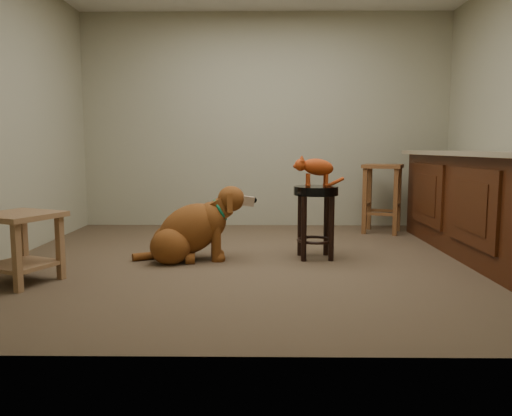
{
  "coord_description": "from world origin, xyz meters",
  "views": [
    {
      "loc": [
        -0.04,
        -4.22,
        0.97
      ],
      "look_at": [
        -0.09,
        0.07,
        0.45
      ],
      "focal_mm": 35.0,
      "sensor_mm": 36.0,
      "label": 1
    }
  ],
  "objects_px": {
    "side_table": "(20,237)",
    "golden_retriever": "(191,231)",
    "padded_stool": "(316,207)",
    "tabby_kitten": "(315,168)",
    "wood_stool": "(382,197)"
  },
  "relations": [
    {
      "from": "wood_stool",
      "to": "side_table",
      "type": "relative_size",
      "value": 1.22
    },
    {
      "from": "wood_stool",
      "to": "tabby_kitten",
      "type": "bearing_deg",
      "value": -123.91
    },
    {
      "from": "padded_stool",
      "to": "tabby_kitten",
      "type": "distance_m",
      "value": 0.34
    },
    {
      "from": "wood_stool",
      "to": "side_table",
      "type": "height_order",
      "value": "wood_stool"
    },
    {
      "from": "side_table",
      "to": "tabby_kitten",
      "type": "relative_size",
      "value": 1.38
    },
    {
      "from": "wood_stool",
      "to": "golden_retriever",
      "type": "xyz_separation_m",
      "value": [
        -1.99,
        -1.45,
        -0.15
      ]
    },
    {
      "from": "golden_retriever",
      "to": "tabby_kitten",
      "type": "distance_m",
      "value": 1.2
    },
    {
      "from": "wood_stool",
      "to": "golden_retriever",
      "type": "relative_size",
      "value": 0.72
    },
    {
      "from": "wood_stool",
      "to": "side_table",
      "type": "bearing_deg",
      "value": -144.72
    },
    {
      "from": "tabby_kitten",
      "to": "golden_retriever",
      "type": "bearing_deg",
      "value": -178.72
    },
    {
      "from": "padded_stool",
      "to": "golden_retriever",
      "type": "relative_size",
      "value": 0.59
    },
    {
      "from": "padded_stool",
      "to": "side_table",
      "type": "bearing_deg",
      "value": -159.23
    },
    {
      "from": "side_table",
      "to": "golden_retriever",
      "type": "bearing_deg",
      "value": 33.69
    },
    {
      "from": "wood_stool",
      "to": "padded_stool",
      "type": "bearing_deg",
      "value": -123.59
    },
    {
      "from": "padded_stool",
      "to": "golden_retriever",
      "type": "height_order",
      "value": "golden_retriever"
    }
  ]
}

